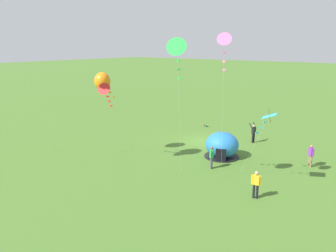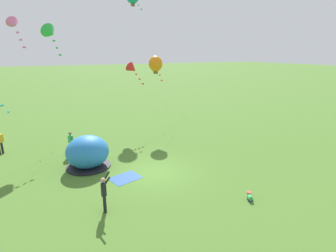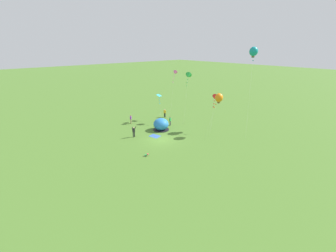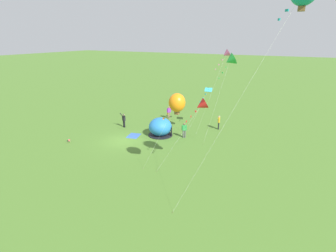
# 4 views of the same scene
# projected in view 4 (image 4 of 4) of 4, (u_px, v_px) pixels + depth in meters

# --- Properties ---
(ground_plane) EXTENTS (300.00, 300.00, 0.00)m
(ground_plane) POSITION_uv_depth(u_px,v_px,m) (123.00, 141.00, 28.76)
(ground_plane) COLOR #477028
(popup_tent) EXTENTS (2.81, 2.81, 2.10)m
(popup_tent) POSITION_uv_depth(u_px,v_px,m) (160.00, 127.00, 30.07)
(popup_tent) COLOR #2672BF
(popup_tent) RESTS_ON ground
(picnic_blanket) EXTENTS (1.96, 1.66, 0.01)m
(picnic_blanket) POSITION_uv_depth(u_px,v_px,m) (134.00, 136.00, 30.23)
(picnic_blanket) COLOR #3359A5
(picnic_blanket) RESTS_ON ground
(toddler_crawling) EXTENTS (0.43, 0.54, 0.32)m
(toddler_crawling) POSITION_uv_depth(u_px,v_px,m) (69.00, 140.00, 28.41)
(toddler_crawling) COLOR green
(toddler_crawling) RESTS_ON ground
(person_near_tent) EXTENTS (0.35, 0.57, 1.72)m
(person_near_tent) POSITION_uv_depth(u_px,v_px,m) (184.00, 130.00, 29.41)
(person_near_tent) COLOR #4C4C51
(person_near_tent) RESTS_ON ground
(person_strolling) EXTENTS (0.46, 0.43, 1.72)m
(person_strolling) POSITION_uv_depth(u_px,v_px,m) (169.00, 112.00, 36.35)
(person_strolling) COLOR #8C7251
(person_strolling) RESTS_ON ground
(person_center_field) EXTENTS (0.56, 0.69, 1.89)m
(person_center_field) POSITION_uv_depth(u_px,v_px,m) (124.00, 120.00, 32.74)
(person_center_field) COLOR black
(person_center_field) RESTS_ON ground
(person_watching_sky) EXTENTS (0.57, 0.33, 1.72)m
(person_watching_sky) POSITION_uv_depth(u_px,v_px,m) (219.00, 122.00, 32.11)
(person_watching_sky) COLOR black
(person_watching_sky) RESTS_ON ground
(kite_orange) EXTENTS (1.26, 3.77, 6.91)m
(kite_orange) POSITION_uv_depth(u_px,v_px,m) (177.00, 103.00, 19.48)
(kite_orange) COLOR silver
(kite_orange) RESTS_ON ground
(kite_red) EXTENTS (2.55, 3.83, 6.34)m
(kite_red) POSITION_uv_depth(u_px,v_px,m) (201.00, 105.00, 20.55)
(kite_red) COLOR silver
(kite_red) RESTS_ON ground
(kite_green) EXTENTS (1.86, 2.80, 9.40)m
(kite_green) POSITION_uv_depth(u_px,v_px,m) (230.00, 60.00, 25.02)
(kite_green) COLOR silver
(kite_green) RESTS_ON ground
(kite_pink) EXTENTS (1.83, 3.22, 9.64)m
(kite_pink) POSITION_uv_depth(u_px,v_px,m) (226.00, 54.00, 27.39)
(kite_pink) COLOR silver
(kite_pink) RESTS_ON ground
(kite_cyan) EXTENTS (2.92, 2.03, 5.21)m
(kite_cyan) POSITION_uv_depth(u_px,v_px,m) (207.00, 92.00, 31.47)
(kite_cyan) COLOR silver
(kite_cyan) RESTS_ON ground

